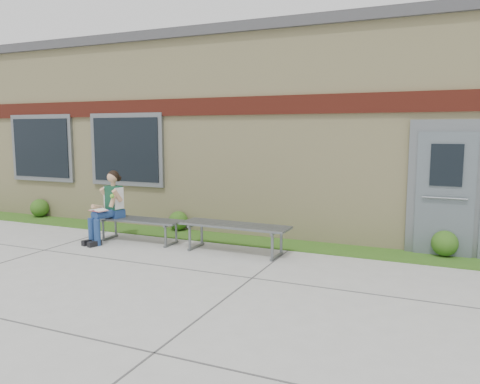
% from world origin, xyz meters
% --- Properties ---
extents(ground, '(80.00, 80.00, 0.00)m').
position_xyz_m(ground, '(0.00, 0.00, 0.00)').
color(ground, '#9E9E99').
rests_on(ground, ground).
extents(grass_strip, '(16.00, 0.80, 0.02)m').
position_xyz_m(grass_strip, '(0.00, 2.60, 0.01)').
color(grass_strip, '#245416').
rests_on(grass_strip, ground).
extents(school_building, '(16.20, 6.22, 4.20)m').
position_xyz_m(school_building, '(-0.00, 5.99, 2.10)').
color(school_building, beige).
rests_on(school_building, ground).
extents(bench_left, '(1.74, 0.52, 0.45)m').
position_xyz_m(bench_left, '(-1.82, 1.71, 0.35)').
color(bench_left, slate).
rests_on(bench_left, ground).
extents(bench_right, '(1.96, 0.58, 0.51)m').
position_xyz_m(bench_right, '(0.18, 1.71, 0.39)').
color(bench_right, slate).
rests_on(bench_right, ground).
extents(girl, '(0.52, 0.87, 1.36)m').
position_xyz_m(girl, '(-2.37, 1.51, 0.71)').
color(girl, navy).
rests_on(girl, ground).
extents(shrub_west, '(0.44, 0.44, 0.44)m').
position_xyz_m(shrub_west, '(-5.57, 2.85, 0.24)').
color(shrub_west, '#245416').
rests_on(shrub_west, grass_strip).
extents(shrub_mid, '(0.41, 0.41, 0.41)m').
position_xyz_m(shrub_mid, '(-1.64, 2.85, 0.22)').
color(shrub_mid, '#245416').
rests_on(shrub_mid, grass_strip).
extents(shrub_east, '(0.43, 0.43, 0.43)m').
position_xyz_m(shrub_east, '(3.54, 2.85, 0.24)').
color(shrub_east, '#245416').
rests_on(shrub_east, grass_strip).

